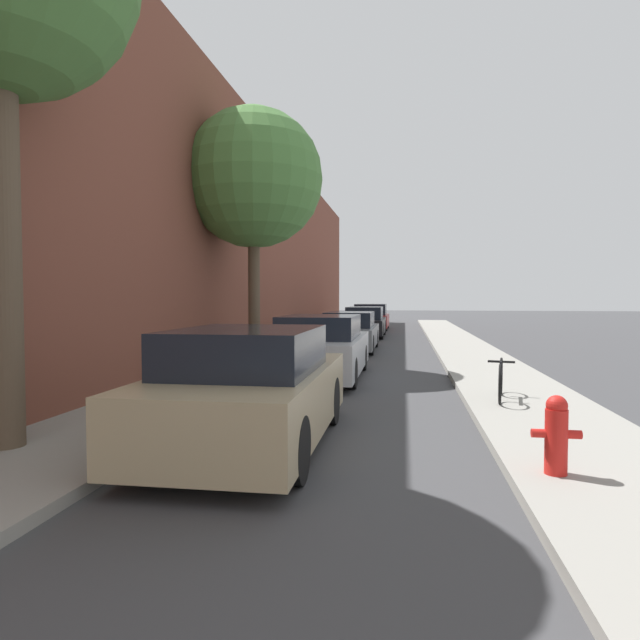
{
  "coord_description": "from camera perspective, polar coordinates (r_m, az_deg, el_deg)",
  "views": [
    {
      "loc": [
        0.91,
        1.6,
        1.78
      ],
      "look_at": [
        -0.68,
        11.87,
        1.34
      ],
      "focal_mm": 30.58,
      "sensor_mm": 36.0,
      "label": 1
    }
  ],
  "objects": [
    {
      "name": "bicycle",
      "position": [
        9.38,
        18.38,
        -5.9
      ],
      "size": [
        0.45,
        1.53,
        0.63
      ],
      "rotation": [
        0.0,
        0.0,
        -0.19
      ],
      "color": "black",
      "rests_on": "sidewalk_right"
    },
    {
      "name": "building_facade_left",
      "position": [
        15.43,
        -10.97,
        10.0
      ],
      "size": [
        0.7,
        52.0,
        7.67
      ],
      "color": "brown",
      "rests_on": "ground"
    },
    {
      "name": "sidewalk_right",
      "position": [
        14.64,
        16.62,
        -4.45
      ],
      "size": [
        2.0,
        52.0,
        0.12
      ],
      "color": "gray",
      "rests_on": "ground"
    },
    {
      "name": "fire_hydrant",
      "position": [
        5.66,
        23.49,
        -10.85
      ],
      "size": [
        0.45,
        0.21,
        0.74
      ],
      "color": "red",
      "rests_on": "sidewalk_right"
    },
    {
      "name": "parked_car_black",
      "position": [
        24.45,
        4.74,
        -0.26
      ],
      "size": [
        1.73,
        4.64,
        1.35
      ],
      "color": "black",
      "rests_on": "ground"
    },
    {
      "name": "parked_car_grey",
      "position": [
        18.13,
        3.18,
        -1.28
      ],
      "size": [
        1.71,
        4.48,
        1.29
      ],
      "color": "black",
      "rests_on": "ground"
    },
    {
      "name": "ground_plane",
      "position": [
        14.54,
        5.18,
        -4.64
      ],
      "size": [
        120.0,
        120.0,
        0.0
      ],
      "primitive_type": "plane",
      "color": "#3D3D3F"
    },
    {
      "name": "parked_car_champagne",
      "position": [
        6.57,
        -7.32,
        -7.29
      ],
      "size": [
        1.77,
        4.01,
        1.42
      ],
      "color": "black",
      "rests_on": "ground"
    },
    {
      "name": "street_tree_far",
      "position": [
        14.05,
        -6.97,
        14.44
      ],
      "size": [
        3.45,
        3.45,
        6.34
      ],
      "color": "brown",
      "rests_on": "sidewalk_left"
    },
    {
      "name": "sidewalk_left",
      "position": [
        14.99,
        -5.98,
        -4.2
      ],
      "size": [
        2.0,
        52.0,
        0.12
      ],
      "color": "gray",
      "rests_on": "ground"
    },
    {
      "name": "parked_car_red",
      "position": [
        30.11,
        5.36,
        0.26
      ],
      "size": [
        1.87,
        4.49,
        1.41
      ],
      "color": "black",
      "rests_on": "ground"
    },
    {
      "name": "parked_car_silver",
      "position": [
        11.99,
        0.14,
        -2.96
      ],
      "size": [
        1.78,
        4.44,
        1.38
      ],
      "color": "black",
      "rests_on": "ground"
    }
  ]
}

